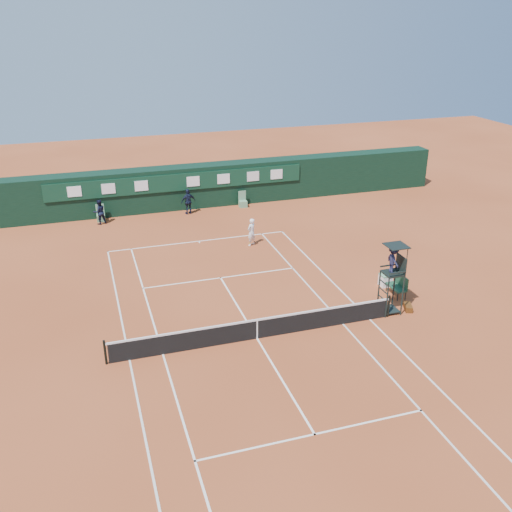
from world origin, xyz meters
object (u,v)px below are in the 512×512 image
(umpire_chair, at_px, (393,265))
(player_bench, at_px, (398,284))
(player, at_px, (251,232))
(tennis_net, at_px, (257,328))
(cooler, at_px, (385,280))

(umpire_chair, xyz_separation_m, player_bench, (1.33, 1.44, -1.86))
(player, bearing_deg, tennis_net, 40.82)
(umpire_chair, xyz_separation_m, player, (-3.72, 9.95, -1.61))
(tennis_net, distance_m, player, 10.72)
(umpire_chair, relative_size, cooler, 5.30)
(umpire_chair, height_order, player_bench, umpire_chair)
(player_bench, height_order, player, player)
(tennis_net, height_order, cooler, tennis_net)
(player_bench, bearing_deg, cooler, 93.83)
(player_bench, relative_size, cooler, 1.86)
(umpire_chair, relative_size, player_bench, 2.85)
(tennis_net, xyz_separation_m, umpire_chair, (6.65, 0.36, 1.95))
(tennis_net, distance_m, cooler, 8.43)
(tennis_net, distance_m, umpire_chair, 6.94)
(tennis_net, bearing_deg, cooler, 20.28)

